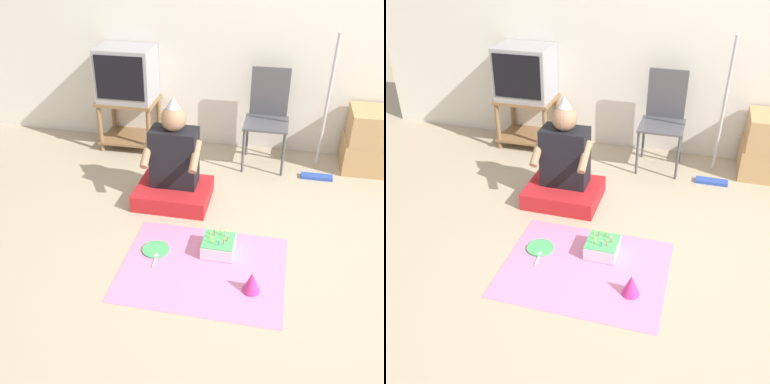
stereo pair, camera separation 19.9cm
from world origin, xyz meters
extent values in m
plane|color=tan|center=(0.00, 0.00, 0.00)|extent=(16.00, 16.00, 0.00)
cube|color=silver|center=(0.00, 2.02, 1.27)|extent=(6.40, 0.06, 2.55)
cube|color=olive|center=(-1.50, 1.77, 0.49)|extent=(0.57, 0.44, 0.03)
cube|color=olive|center=(-1.50, 1.77, 0.09)|extent=(0.57, 0.44, 0.02)
cylinder|color=olive|center=(-1.75, 1.58, 0.25)|extent=(0.04, 0.04, 0.50)
cylinder|color=olive|center=(-1.25, 1.58, 0.25)|extent=(0.04, 0.04, 0.50)
cylinder|color=olive|center=(-1.75, 1.95, 0.25)|extent=(0.04, 0.04, 0.50)
cylinder|color=olive|center=(-1.25, 1.95, 0.25)|extent=(0.04, 0.04, 0.50)
cube|color=#99999E|center=(-1.50, 1.77, 0.76)|extent=(0.53, 0.42, 0.51)
cube|color=black|center=(-1.50, 1.56, 0.77)|extent=(0.47, 0.01, 0.41)
cube|color=#4C4C51|center=(-0.13, 1.60, 0.43)|extent=(0.40, 0.40, 0.02)
cube|color=#4C4C51|center=(-0.13, 1.80, 0.66)|extent=(0.35, 0.02, 0.46)
cylinder|color=#4C4C51|center=(-0.31, 1.42, 0.21)|extent=(0.02, 0.02, 0.43)
cylinder|color=#4C4C51|center=(0.05, 1.42, 0.21)|extent=(0.02, 0.02, 0.43)
cylinder|color=#4C4C51|center=(-0.31, 1.79, 0.21)|extent=(0.02, 0.02, 0.43)
cylinder|color=#4C4C51|center=(0.05, 1.79, 0.21)|extent=(0.02, 0.02, 0.43)
cube|color=tan|center=(0.89, 1.74, 0.14)|extent=(0.58, 0.44, 0.29)
cube|color=tan|center=(0.89, 1.74, 0.43)|extent=(0.54, 0.44, 0.29)
cube|color=#2D4CB2|center=(0.38, 1.44, 0.01)|extent=(0.28, 0.09, 0.03)
cylinder|color=#B7B7BC|center=(0.38, 1.55, 0.66)|extent=(0.03, 0.26, 1.26)
cube|color=red|center=(-0.81, 0.80, 0.07)|extent=(0.60, 0.50, 0.14)
cube|color=black|center=(-0.81, 0.85, 0.38)|extent=(0.37, 0.22, 0.49)
sphere|color=#9E7556|center=(-0.81, 0.85, 0.72)|extent=(0.20, 0.20, 0.20)
cone|color=silver|center=(-0.81, 0.85, 0.85)|extent=(0.11, 0.11, 0.09)
cylinder|color=#9E7556|center=(-1.00, 0.74, 0.46)|extent=(0.06, 0.26, 0.21)
cylinder|color=#9E7556|center=(-0.62, 0.74, 0.46)|extent=(0.06, 0.26, 0.21)
cube|color=pink|center=(-0.41, 0.00, 0.00)|extent=(1.10, 0.88, 0.01)
cube|color=silver|center=(-0.34, 0.19, 0.05)|extent=(0.22, 0.22, 0.10)
cube|color=#4CB266|center=(-0.34, 0.19, 0.11)|extent=(0.22, 0.22, 0.01)
cylinder|color=#EA4C4C|center=(-0.27, 0.19, 0.13)|extent=(0.01, 0.01, 0.05)
sphere|color=#FFCC4C|center=(-0.27, 0.19, 0.16)|extent=(0.01, 0.01, 0.01)
cylinder|color=#E58CCC|center=(-0.30, 0.24, 0.13)|extent=(0.01, 0.01, 0.05)
sphere|color=#FFCC4C|center=(-0.30, 0.24, 0.16)|extent=(0.01, 0.01, 0.01)
cylinder|color=yellow|center=(-0.33, 0.25, 0.13)|extent=(0.01, 0.01, 0.05)
sphere|color=#FFCC4C|center=(-0.33, 0.25, 0.16)|extent=(0.01, 0.01, 0.01)
cylinder|color=#EA4C4C|center=(-0.37, 0.24, 0.13)|extent=(0.01, 0.01, 0.05)
sphere|color=#FFCC4C|center=(-0.37, 0.24, 0.16)|extent=(0.01, 0.01, 0.01)
cylinder|color=yellow|center=(-0.40, 0.20, 0.13)|extent=(0.01, 0.01, 0.05)
sphere|color=#FFCC4C|center=(-0.40, 0.20, 0.16)|extent=(0.01, 0.01, 0.01)
cylinder|color=yellow|center=(-0.38, 0.15, 0.13)|extent=(0.01, 0.01, 0.05)
sphere|color=#FFCC4C|center=(-0.38, 0.15, 0.16)|extent=(0.01, 0.01, 0.01)
cylinder|color=#4C7FE5|center=(-0.33, 0.13, 0.13)|extent=(0.01, 0.01, 0.05)
sphere|color=#FFCC4C|center=(-0.33, 0.13, 0.16)|extent=(0.01, 0.01, 0.01)
cylinder|color=#EA4C4C|center=(-0.29, 0.15, 0.13)|extent=(0.01, 0.01, 0.05)
sphere|color=#FFCC4C|center=(-0.29, 0.15, 0.16)|extent=(0.01, 0.01, 0.01)
cone|color=#CC338C|center=(-0.07, -0.15, 0.08)|extent=(0.12, 0.12, 0.14)
cylinder|color=#4CB266|center=(-0.77, 0.12, 0.01)|extent=(0.19, 0.19, 0.01)
ellipsoid|color=white|center=(-0.75, 0.05, 0.01)|extent=(0.04, 0.05, 0.01)
cube|color=white|center=(-0.75, -0.02, 0.01)|extent=(0.02, 0.10, 0.01)
camera|label=1|loc=(0.00, -2.30, 2.02)|focal=42.00mm
camera|label=2|loc=(0.19, -2.25, 2.02)|focal=42.00mm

